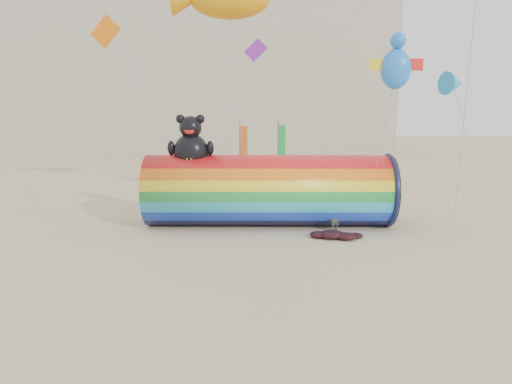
{
  "coord_description": "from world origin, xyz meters",
  "views": [
    {
      "loc": [
        0.61,
        -19.62,
        6.36
      ],
      "look_at": [
        0.5,
        1.5,
        2.4
      ],
      "focal_mm": 32.0,
      "sensor_mm": 36.0,
      "label": 1
    }
  ],
  "objects_px": {
    "hotel_building": "(168,78)",
    "windsock_assembly": "(268,188)",
    "fabric_bundle": "(335,235)",
    "kite_handler": "(335,215)"
  },
  "relations": [
    {
      "from": "hotel_building",
      "to": "kite_handler",
      "type": "relative_size",
      "value": 35.23
    },
    {
      "from": "hotel_building",
      "to": "windsock_assembly",
      "type": "height_order",
      "value": "hotel_building"
    },
    {
      "from": "windsock_assembly",
      "to": "fabric_bundle",
      "type": "xyz_separation_m",
      "value": [
        3.25,
        -2.68,
        -1.84
      ]
    },
    {
      "from": "windsock_assembly",
      "to": "fabric_bundle",
      "type": "bearing_deg",
      "value": -39.48
    },
    {
      "from": "hotel_building",
      "to": "fabric_bundle",
      "type": "bearing_deg",
      "value": -69.55
    },
    {
      "from": "windsock_assembly",
      "to": "fabric_bundle",
      "type": "relative_size",
      "value": 5.02
    },
    {
      "from": "fabric_bundle",
      "to": "windsock_assembly",
      "type": "bearing_deg",
      "value": 140.52
    },
    {
      "from": "windsock_assembly",
      "to": "fabric_bundle",
      "type": "height_order",
      "value": "windsock_assembly"
    },
    {
      "from": "hotel_building",
      "to": "fabric_bundle",
      "type": "height_order",
      "value": "hotel_building"
    },
    {
      "from": "hotel_building",
      "to": "windsock_assembly",
      "type": "relative_size",
      "value": 4.6
    }
  ]
}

